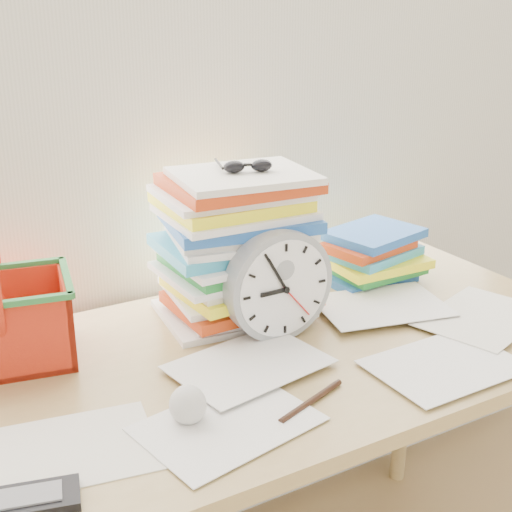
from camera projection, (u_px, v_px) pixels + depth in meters
curtain at (177, 45)px, 1.51m from camera, size 2.40×0.01×2.50m
desk at (267, 382)px, 1.42m from camera, size 1.40×0.70×0.75m
paper_stack at (236, 246)px, 1.49m from camera, size 0.34×0.28×0.32m
clock at (278, 285)px, 1.41m from camera, size 0.23×0.05×0.23m
sunglasses at (248, 166)px, 1.43m from camera, size 0.14×0.13×0.03m
book_stack at (370, 257)px, 1.70m from camera, size 0.26×0.21×0.13m
basket at (0, 299)px, 1.31m from camera, size 0.29×0.24×0.25m
crumpled_ball at (187, 404)px, 1.15m from camera, size 0.06×0.06×0.06m
pen at (311, 401)px, 1.21m from camera, size 0.16×0.07×0.01m
calculator at (26, 501)px, 0.97m from camera, size 0.15×0.10×0.01m
scattered_papers at (267, 346)px, 1.39m from camera, size 1.26×0.42×0.02m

